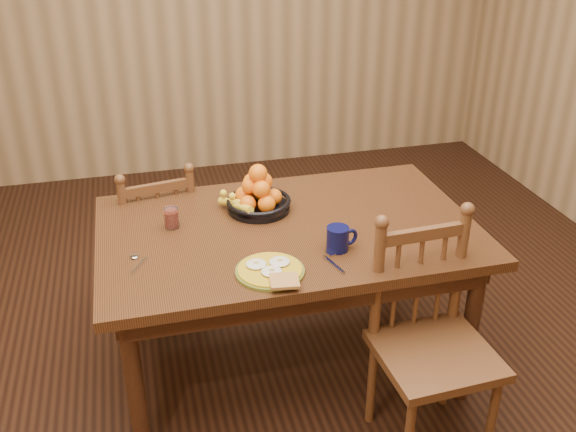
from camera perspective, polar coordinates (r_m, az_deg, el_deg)
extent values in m
cube|color=black|center=(3.17, 0.00, -12.98)|extent=(4.50, 5.00, 0.01)
cube|color=black|center=(2.75, 0.00, -1.34)|extent=(1.60, 1.00, 0.04)
cube|color=black|center=(3.15, -1.89, 1.09)|extent=(1.40, 0.04, 0.10)
cube|color=black|center=(2.45, 2.45, -7.44)|extent=(1.40, 0.04, 0.10)
cube|color=black|center=(3.03, 13.33, -0.87)|extent=(0.04, 0.84, 0.10)
cube|color=black|center=(2.73, -14.86, -4.44)|extent=(0.04, 0.84, 0.10)
cylinder|color=black|center=(2.58, -13.41, -14.72)|extent=(0.07, 0.07, 0.70)
cylinder|color=black|center=(2.89, 15.86, -9.89)|extent=(0.07, 0.07, 0.70)
cylinder|color=black|center=(3.23, -14.00, -5.29)|extent=(0.07, 0.07, 0.70)
cylinder|color=black|center=(3.47, 9.60, -2.26)|extent=(0.07, 0.07, 0.70)
cube|color=#472C15|center=(3.37, -11.67, -2.48)|extent=(0.45, 0.44, 0.04)
cylinder|color=#472C15|center=(3.63, -9.46, -3.75)|extent=(0.03, 0.03, 0.38)
cylinder|color=#472C15|center=(3.59, -14.43, -4.77)|extent=(0.03, 0.03, 0.38)
cylinder|color=#472C15|center=(3.38, -8.07, -6.22)|extent=(0.03, 0.03, 0.38)
cylinder|color=#472C15|center=(3.33, -13.41, -7.36)|extent=(0.03, 0.03, 0.38)
cylinder|color=#472C15|center=(3.15, -8.50, 0.34)|extent=(0.04, 0.04, 0.47)
cylinder|color=#472C15|center=(3.09, -14.23, -0.78)|extent=(0.04, 0.04, 0.47)
cylinder|color=#472C15|center=(3.13, -11.26, -0.94)|extent=(0.02, 0.02, 0.36)
cube|color=#472C15|center=(3.04, -11.62, 2.47)|extent=(0.32, 0.08, 0.04)
cube|color=#472C15|center=(2.58, 12.98, -11.96)|extent=(0.45, 0.43, 0.04)
cylinder|color=#472C15|center=(2.72, 17.63, -16.93)|extent=(0.04, 0.04, 0.42)
cylinder|color=#472C15|center=(2.78, 7.45, -14.41)|extent=(0.04, 0.04, 0.42)
cylinder|color=#472C15|center=(2.92, 14.00, -12.73)|extent=(0.04, 0.04, 0.42)
cylinder|color=#472C15|center=(2.49, 7.95, -5.75)|extent=(0.04, 0.04, 0.51)
cylinder|color=#472C15|center=(2.65, 14.98, -4.36)|extent=(0.04, 0.04, 0.51)
cylinder|color=#472C15|center=(2.59, 11.47, -5.96)|extent=(0.02, 0.02, 0.39)
cube|color=#472C15|center=(2.48, 11.95, -1.58)|extent=(0.36, 0.05, 0.05)
cylinder|color=#59601E|center=(2.43, -1.62, -4.93)|extent=(0.26, 0.26, 0.01)
cylinder|color=gold|center=(2.42, -1.62, -4.79)|extent=(0.24, 0.24, 0.01)
ellipsoid|color=silver|center=(2.44, -2.84, -4.28)|extent=(0.08, 0.08, 0.01)
cube|color=#F2E08C|center=(2.43, -2.85, -4.06)|extent=(0.02, 0.02, 0.01)
ellipsoid|color=silver|center=(2.45, -0.75, -4.07)|extent=(0.08, 0.08, 0.01)
cube|color=#F2E08C|center=(2.44, -0.76, -3.85)|extent=(0.02, 0.02, 0.01)
ellipsoid|color=silver|center=(2.39, -1.47, -4.94)|extent=(0.08, 0.08, 0.01)
cube|color=#F2E08C|center=(2.38, -1.47, -4.72)|extent=(0.02, 0.02, 0.01)
cube|color=brown|center=(2.33, -0.33, -5.78)|extent=(0.12, 0.11, 0.01)
cube|color=silver|center=(2.48, 4.09, -4.31)|extent=(0.05, 0.14, 0.00)
cube|color=silver|center=(2.55, 3.76, -3.30)|extent=(0.04, 0.05, 0.00)
cube|color=silver|center=(2.53, -13.11, -4.30)|extent=(0.07, 0.11, 0.00)
ellipsoid|color=silver|center=(2.59, -13.52, -3.46)|extent=(0.03, 0.04, 0.01)
cylinder|color=black|center=(2.56, 4.43, -2.02)|extent=(0.09, 0.09, 0.10)
torus|color=black|center=(2.57, 5.53, -1.88)|extent=(0.07, 0.04, 0.07)
cylinder|color=black|center=(2.53, 4.47, -1.12)|extent=(0.08, 0.08, 0.00)
cylinder|color=silver|center=(2.76, -10.32, -0.17)|extent=(0.06, 0.06, 0.09)
cylinder|color=maroon|center=(2.76, -10.30, -0.30)|extent=(0.05, 0.05, 0.07)
cylinder|color=black|center=(2.88, -2.62, 0.73)|extent=(0.28, 0.28, 0.02)
torus|color=black|center=(2.86, -2.63, 1.36)|extent=(0.29, 0.29, 0.02)
cylinder|color=black|center=(2.88, -2.61, 0.59)|extent=(0.10, 0.10, 0.01)
sphere|color=orange|center=(2.87, -1.27, 1.73)|extent=(0.07, 0.07, 0.07)
sphere|color=orange|center=(2.92, -2.49, 2.22)|extent=(0.08, 0.08, 0.08)
sphere|color=orange|center=(2.88, -3.91, 1.87)|extent=(0.08, 0.08, 0.08)
sphere|color=orange|center=(2.81, -3.60, 1.09)|extent=(0.07, 0.07, 0.07)
sphere|color=orange|center=(2.80, -1.91, 1.08)|extent=(0.08, 0.08, 0.08)
sphere|color=orange|center=(2.86, -2.20, 3.08)|extent=(0.08, 0.08, 0.08)
sphere|color=orange|center=(2.83, -3.40, 2.71)|extent=(0.07, 0.07, 0.07)
sphere|color=orange|center=(2.80, -2.39, 2.42)|extent=(0.08, 0.08, 0.08)
sphere|color=orange|center=(2.81, -2.69, 3.81)|extent=(0.08, 0.08, 0.08)
sphere|color=orange|center=(2.88, -3.28, 3.07)|extent=(0.07, 0.07, 0.07)
cylinder|color=yellow|center=(2.81, -4.25, 0.81)|extent=(0.10, 0.17, 0.07)
cylinder|color=yellow|center=(2.86, -4.83, 1.20)|extent=(0.14, 0.15, 0.07)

